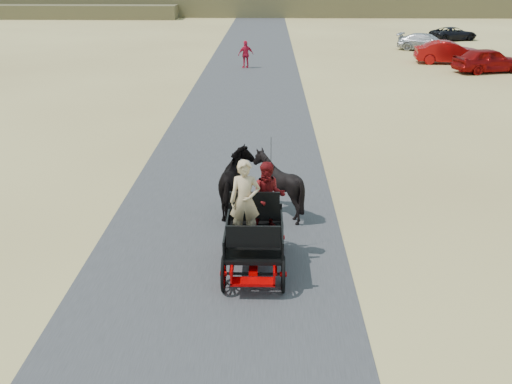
{
  "coord_description": "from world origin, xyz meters",
  "views": [
    {
      "loc": [
        1.15,
        -13.5,
        6.35
      ],
      "look_at": [
        0.86,
        -0.76,
        1.2
      ],
      "focal_mm": 40.0,
      "sensor_mm": 36.0,
      "label": 1
    }
  ],
  "objects_px": {
    "car_a": "(488,60)",
    "car_d": "(453,34)",
    "car_b": "(449,52)",
    "carriage": "(254,254)",
    "pedestrian": "(246,54)",
    "horse_right": "(278,185)",
    "car_c": "(426,42)",
    "horse_left": "(237,184)"
  },
  "relations": [
    {
      "from": "car_a",
      "to": "car_b",
      "type": "xyz_separation_m",
      "value": [
        -1.45,
        3.31,
        -0.01
      ]
    },
    {
      "from": "horse_left",
      "to": "horse_right",
      "type": "distance_m",
      "value": 1.1
    },
    {
      "from": "horse_right",
      "to": "car_c",
      "type": "height_order",
      "value": "horse_right"
    },
    {
      "from": "carriage",
      "to": "car_b",
      "type": "distance_m",
      "value": 30.65
    },
    {
      "from": "carriage",
      "to": "car_a",
      "type": "xyz_separation_m",
      "value": [
        13.81,
        24.75,
        0.39
      ]
    },
    {
      "from": "pedestrian",
      "to": "car_c",
      "type": "height_order",
      "value": "pedestrian"
    },
    {
      "from": "carriage",
      "to": "car_a",
      "type": "height_order",
      "value": "car_a"
    },
    {
      "from": "car_a",
      "to": "car_d",
      "type": "bearing_deg",
      "value": -23.99
    },
    {
      "from": "pedestrian",
      "to": "car_b",
      "type": "distance_m",
      "value": 13.72
    },
    {
      "from": "carriage",
      "to": "car_a",
      "type": "bearing_deg",
      "value": 60.84
    },
    {
      "from": "pedestrian",
      "to": "car_a",
      "type": "distance_m",
      "value": 15.07
    },
    {
      "from": "car_b",
      "to": "car_c",
      "type": "bearing_deg",
      "value": 4.62
    },
    {
      "from": "car_a",
      "to": "car_d",
      "type": "height_order",
      "value": "car_a"
    },
    {
      "from": "horse_left",
      "to": "horse_right",
      "type": "relative_size",
      "value": 1.18
    },
    {
      "from": "horse_left",
      "to": "car_c",
      "type": "distance_m",
      "value": 33.63
    },
    {
      "from": "horse_right",
      "to": "car_b",
      "type": "bearing_deg",
      "value": -115.22
    },
    {
      "from": "car_a",
      "to": "car_c",
      "type": "height_order",
      "value": "car_a"
    },
    {
      "from": "car_a",
      "to": "carriage",
      "type": "bearing_deg",
      "value": 136.04
    },
    {
      "from": "carriage",
      "to": "pedestrian",
      "type": "bearing_deg",
      "value": 92.67
    },
    {
      "from": "car_a",
      "to": "car_b",
      "type": "relative_size",
      "value": 0.99
    },
    {
      "from": "horse_right",
      "to": "car_b",
      "type": "xyz_separation_m",
      "value": [
        11.8,
        25.05,
        -0.12
      ]
    },
    {
      "from": "horse_left",
      "to": "pedestrian",
      "type": "relative_size",
      "value": 1.16
    },
    {
      "from": "horse_left",
      "to": "pedestrian",
      "type": "xyz_separation_m",
      "value": [
        -0.66,
        22.98,
        0.02
      ]
    },
    {
      "from": "horse_left",
      "to": "car_b",
      "type": "height_order",
      "value": "horse_left"
    },
    {
      "from": "carriage",
      "to": "car_d",
      "type": "distance_m",
      "value": 43.6
    },
    {
      "from": "carriage",
      "to": "car_b",
      "type": "bearing_deg",
      "value": 66.24
    },
    {
      "from": "carriage",
      "to": "car_a",
      "type": "relative_size",
      "value": 0.55
    },
    {
      "from": "carriage",
      "to": "car_a",
      "type": "distance_m",
      "value": 28.34
    },
    {
      "from": "horse_left",
      "to": "carriage",
      "type": "bearing_deg",
      "value": 100.39
    },
    {
      "from": "horse_left",
      "to": "car_d",
      "type": "bearing_deg",
      "value": -114.29
    },
    {
      "from": "horse_right",
      "to": "car_c",
      "type": "relative_size",
      "value": 0.39
    },
    {
      "from": "horse_left",
      "to": "car_a",
      "type": "xyz_separation_m",
      "value": [
        14.36,
        21.75,
        -0.1
      ]
    },
    {
      "from": "car_a",
      "to": "car_d",
      "type": "distance_m",
      "value": 15.88
    },
    {
      "from": "pedestrian",
      "to": "car_a",
      "type": "bearing_deg",
      "value": 154.61
    },
    {
      "from": "pedestrian",
      "to": "car_b",
      "type": "bearing_deg",
      "value": 168.0
    },
    {
      "from": "carriage",
      "to": "car_d",
      "type": "height_order",
      "value": "car_d"
    },
    {
      "from": "pedestrian",
      "to": "car_a",
      "type": "xyz_separation_m",
      "value": [
        15.02,
        -1.23,
        -0.12
      ]
    },
    {
      "from": "car_a",
      "to": "car_b",
      "type": "height_order",
      "value": "car_a"
    },
    {
      "from": "car_b",
      "to": "car_d",
      "type": "height_order",
      "value": "car_b"
    },
    {
      "from": "horse_right",
      "to": "car_d",
      "type": "xyz_separation_m",
      "value": [
        15.79,
        37.42,
        -0.28
      ]
    },
    {
      "from": "horse_right",
      "to": "pedestrian",
      "type": "bearing_deg",
      "value": -85.62
    },
    {
      "from": "horse_left",
      "to": "horse_right",
      "type": "height_order",
      "value": "horse_right"
    }
  ]
}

